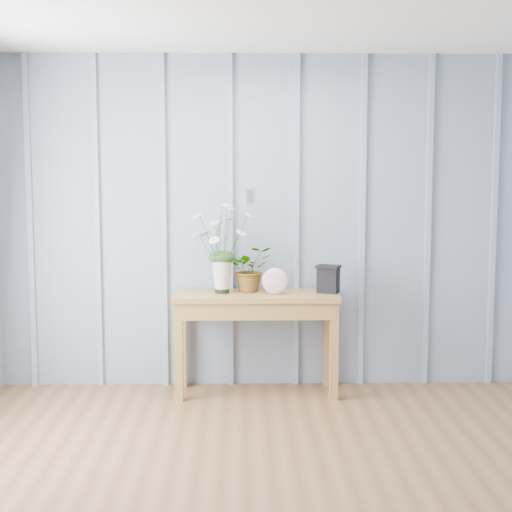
{
  "coord_description": "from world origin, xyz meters",
  "views": [
    {
      "loc": [
        -0.18,
        -3.65,
        1.69
      ],
      "look_at": [
        -0.06,
        1.94,
        1.03
      ],
      "focal_mm": 55.0,
      "sensor_mm": 36.0,
      "label": 1
    }
  ],
  "objects_px": {
    "felt_disc_vessel": "(275,281)",
    "carved_box": "(328,279)",
    "sideboard": "(256,309)",
    "daisy_vase": "(222,236)"
  },
  "relations": [
    {
      "from": "felt_disc_vessel",
      "to": "carved_box",
      "type": "relative_size",
      "value": 0.95
    },
    {
      "from": "sideboard",
      "to": "carved_box",
      "type": "height_order",
      "value": "carved_box"
    },
    {
      "from": "felt_disc_vessel",
      "to": "carved_box",
      "type": "bearing_deg",
      "value": 19.21
    },
    {
      "from": "sideboard",
      "to": "daisy_vase",
      "type": "xyz_separation_m",
      "value": [
        -0.25,
        0.02,
        0.54
      ]
    },
    {
      "from": "daisy_vase",
      "to": "carved_box",
      "type": "bearing_deg",
      "value": -1.01
    },
    {
      "from": "felt_disc_vessel",
      "to": "sideboard",
      "type": "bearing_deg",
      "value": 169.94
    },
    {
      "from": "sideboard",
      "to": "felt_disc_vessel",
      "type": "distance_m",
      "value": 0.26
    },
    {
      "from": "sideboard",
      "to": "daisy_vase",
      "type": "relative_size",
      "value": 1.79
    },
    {
      "from": "felt_disc_vessel",
      "to": "daisy_vase",
      "type": "bearing_deg",
      "value": -179.67
    },
    {
      "from": "felt_disc_vessel",
      "to": "carved_box",
      "type": "distance_m",
      "value": 0.39
    }
  ]
}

